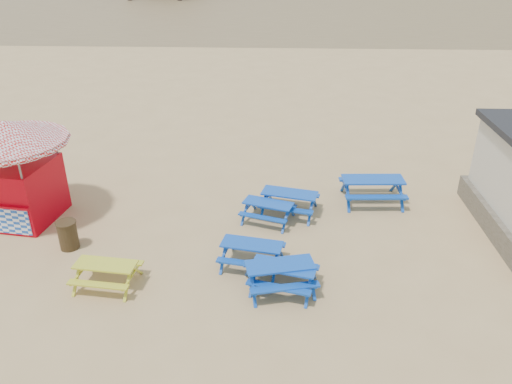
{
  "coord_description": "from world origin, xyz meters",
  "views": [
    {
      "loc": [
        0.31,
        -12.48,
        8.11
      ],
      "look_at": [
        -0.3,
        1.5,
        1.0
      ],
      "focal_mm": 35.0,
      "sensor_mm": 36.0,
      "label": 1
    }
  ],
  "objects_px": {
    "picnic_table_yellow": "(107,274)",
    "ice_cream_kiosk": "(11,159)",
    "picnic_table_blue_a": "(289,203)",
    "litter_bin": "(68,235)",
    "picnic_table_blue_b": "(268,212)"
  },
  "relations": [
    {
      "from": "litter_bin",
      "to": "ice_cream_kiosk",
      "type": "bearing_deg",
      "value": 141.99
    },
    {
      "from": "picnic_table_blue_a",
      "to": "ice_cream_kiosk",
      "type": "xyz_separation_m",
      "value": [
        -8.61,
        -0.72,
        1.71
      ]
    },
    {
      "from": "picnic_table_blue_a",
      "to": "picnic_table_blue_b",
      "type": "distance_m",
      "value": 0.88
    },
    {
      "from": "picnic_table_blue_a",
      "to": "litter_bin",
      "type": "relative_size",
      "value": 2.4
    },
    {
      "from": "picnic_table_blue_b",
      "to": "litter_bin",
      "type": "xyz_separation_m",
      "value": [
        -5.78,
        -1.83,
        0.11
      ]
    },
    {
      "from": "picnic_table_yellow",
      "to": "ice_cream_kiosk",
      "type": "xyz_separation_m",
      "value": [
        -3.81,
        3.37,
        1.75
      ]
    },
    {
      "from": "picnic_table_blue_b",
      "to": "picnic_table_yellow",
      "type": "bearing_deg",
      "value": -120.97
    },
    {
      "from": "picnic_table_blue_a",
      "to": "litter_bin",
      "type": "xyz_separation_m",
      "value": [
        -6.47,
        -2.39,
        0.06
      ]
    },
    {
      "from": "picnic_table_blue_b",
      "to": "picnic_table_yellow",
      "type": "distance_m",
      "value": 5.42
    },
    {
      "from": "picnic_table_blue_a",
      "to": "picnic_table_blue_b",
      "type": "relative_size",
      "value": 1.1
    },
    {
      "from": "picnic_table_yellow",
      "to": "ice_cream_kiosk",
      "type": "distance_m",
      "value": 5.37
    },
    {
      "from": "litter_bin",
      "to": "picnic_table_blue_b",
      "type": "bearing_deg",
      "value": 17.58
    },
    {
      "from": "picnic_table_yellow",
      "to": "litter_bin",
      "type": "distance_m",
      "value": 2.38
    },
    {
      "from": "picnic_table_yellow",
      "to": "picnic_table_blue_a",
      "type": "bearing_deg",
      "value": 46.74
    },
    {
      "from": "picnic_table_yellow",
      "to": "picnic_table_blue_b",
      "type": "bearing_deg",
      "value": 46.97
    }
  ]
}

